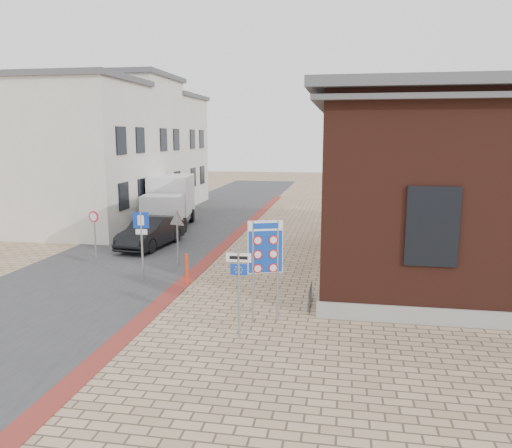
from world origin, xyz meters
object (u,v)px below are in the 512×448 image
Objects in this scene: sedan at (151,232)px; parking_sign at (141,233)px; essen_sign at (239,278)px; border_sign at (265,249)px; bollard at (187,269)px; box_truck at (170,201)px.

parking_sign is at bearing -64.45° from sedan.
essen_sign is at bearing -50.39° from sedan.
sedan is 1.49× the size of border_sign.
bollard is (1.70, -0.11, -1.24)m from parking_sign.
box_truck is 16.93m from essen_sign.
border_sign is at bearing -42.23° from bollard.
box_truck is 11.92m from bollard.
essen_sign is 5.22m from bollard.
parking_sign is at bearing 128.69° from border_sign.
box_truck is at bearing 114.46° from essen_sign.
bollard is at bearing 118.30° from border_sign.
sedan is 5.56m from box_truck.
border_sign reaches higher than sedan.
bollard is (-2.80, 4.28, -1.04)m from essen_sign.
sedan is 3.88× the size of bollard.
sedan is 6.60m from bollard.
parking_sign is (1.85, -5.45, 1.09)m from sedan.
border_sign is 5.88m from parking_sign.
border_sign is at bearing -44.56° from sedan.
parking_sign is at bearing 176.17° from bollard.
sedan is at bearing 122.57° from bollard.
box_truck is 16.02m from border_sign.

